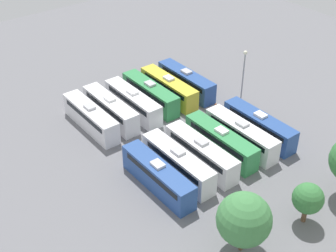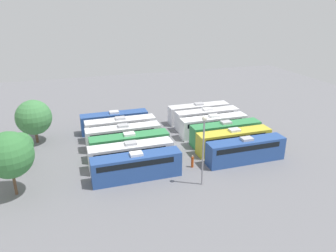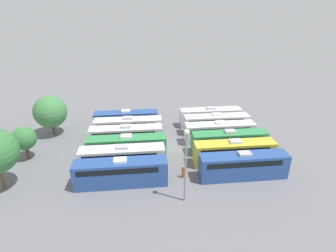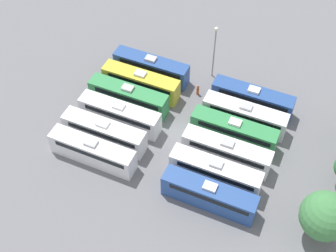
% 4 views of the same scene
% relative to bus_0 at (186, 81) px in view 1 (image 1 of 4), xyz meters
% --- Properties ---
extents(ground_plane, '(109.17, 109.17, 0.00)m').
position_rel_bus_0_xyz_m(ground_plane, '(8.68, 7.66, -1.83)').
color(ground_plane, slate).
extents(bus_0, '(2.47, 11.56, 3.69)m').
position_rel_bus_0_xyz_m(bus_0, '(0.00, 0.00, 0.00)').
color(bus_0, '#284C93').
rests_on(bus_0, ground_plane).
extents(bus_1, '(2.47, 11.56, 3.69)m').
position_rel_bus_0_xyz_m(bus_1, '(3.51, -0.01, 0.00)').
color(bus_1, gold).
rests_on(bus_1, ground_plane).
extents(bus_2, '(2.47, 11.56, 3.69)m').
position_rel_bus_0_xyz_m(bus_2, '(6.81, -0.34, 0.00)').
color(bus_2, '#338C4C').
rests_on(bus_2, ground_plane).
extents(bus_3, '(2.47, 11.56, 3.69)m').
position_rel_bus_0_xyz_m(bus_3, '(10.31, 0.12, 0.00)').
color(bus_3, white).
rests_on(bus_3, ground_plane).
extents(bus_4, '(2.47, 11.56, 3.69)m').
position_rel_bus_0_xyz_m(bus_4, '(13.92, -0.31, 0.00)').
color(bus_4, white).
rests_on(bus_4, ground_plane).
extents(bus_5, '(2.47, 11.56, 3.69)m').
position_rel_bus_0_xyz_m(bus_5, '(17.30, -0.13, 0.00)').
color(bus_5, silver).
rests_on(bus_5, ground_plane).
extents(bus_6, '(2.47, 11.56, 3.69)m').
position_rel_bus_0_xyz_m(bus_6, '(0.10, 15.79, 0.00)').
color(bus_6, '#284C93').
rests_on(bus_6, ground_plane).
extents(bus_7, '(2.47, 11.56, 3.69)m').
position_rel_bus_0_xyz_m(bus_7, '(3.56, 15.76, 0.00)').
color(bus_7, white).
rests_on(bus_7, ground_plane).
extents(bus_8, '(2.47, 11.56, 3.69)m').
position_rel_bus_0_xyz_m(bus_8, '(6.80, 15.29, 0.00)').
color(bus_8, '#338C4C').
rests_on(bus_8, ground_plane).
extents(bus_9, '(2.47, 11.56, 3.69)m').
position_rel_bus_0_xyz_m(bus_9, '(10.44, 15.53, 0.00)').
color(bus_9, silver).
rests_on(bus_9, ground_plane).
extents(bus_10, '(2.47, 11.56, 3.69)m').
position_rel_bus_0_xyz_m(bus_10, '(13.99, 15.32, 0.00)').
color(bus_10, white).
rests_on(bus_10, ground_plane).
extents(bus_11, '(2.47, 11.56, 3.69)m').
position_rel_bus_0_xyz_m(bus_11, '(17.39, 15.77, 0.00)').
color(bus_11, '#284C93').
rests_on(bus_11, ground_plane).
extents(worker_person, '(0.36, 0.36, 1.79)m').
position_rel_bus_0_xyz_m(worker_person, '(0.71, 7.79, -1.00)').
color(worker_person, '#CC4C19').
rests_on(worker_person, ground_plane).
extents(light_pole, '(0.60, 0.60, 9.08)m').
position_rel_bus_0_xyz_m(light_pole, '(-3.87, 8.35, 4.19)').
color(light_pole, gray).
rests_on(light_pole, ground_plane).
extents(tree_1, '(3.43, 3.43, 5.05)m').
position_rel_bus_0_xyz_m(tree_1, '(8.03, 29.97, 1.47)').
color(tree_1, brown).
rests_on(tree_1, ground_plane).
extents(tree_2, '(5.59, 5.59, 7.09)m').
position_rel_bus_0_xyz_m(tree_2, '(16.39, 28.59, 2.45)').
color(tree_2, brown).
rests_on(tree_2, ground_plane).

